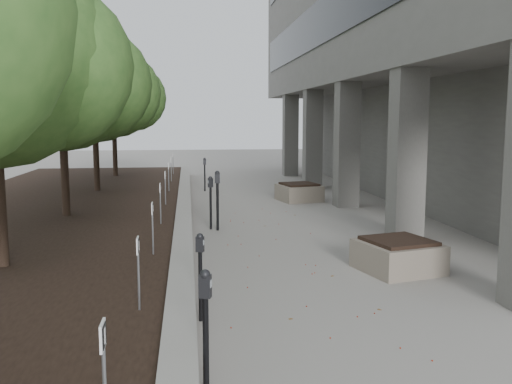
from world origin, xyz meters
TOP-DOWN VIEW (x-y plane):
  - ground at (0.00, 0.00)m, footprint 90.00×90.00m
  - retaining_wall at (-1.82, 9.00)m, footprint 0.39×26.00m
  - planting_bed at (-5.50, 9.00)m, footprint 7.00×26.00m
  - crabapple_tree_3 at (-4.80, 8.00)m, footprint 4.60×4.00m
  - crabapple_tree_4 at (-4.80, 13.00)m, footprint 4.60×4.00m
  - crabapple_tree_5 at (-4.80, 18.00)m, footprint 4.60×4.00m
  - parking_sign_1 at (-2.35, -2.50)m, footprint 0.04×0.22m
  - parking_sign_2 at (-2.35, 0.50)m, footprint 0.04×0.22m
  - parking_sign_3 at (-2.35, 3.50)m, footprint 0.04×0.22m
  - parking_sign_4 at (-2.35, 6.50)m, footprint 0.04×0.22m
  - parking_sign_5 at (-2.35, 9.50)m, footprint 0.04×0.22m
  - parking_sign_6 at (-2.35, 12.50)m, footprint 0.04×0.22m
  - parking_sign_7 at (-2.35, 15.50)m, footprint 0.04×0.22m
  - parking_sign_8 at (-2.35, 18.50)m, footprint 0.04×0.22m
  - parking_meter_1 at (-1.55, -1.22)m, footprint 0.16×0.13m
  - parking_meter_2 at (-1.55, 1.08)m, footprint 0.15×0.13m
  - parking_meter_3 at (-0.96, 7.53)m, footprint 0.16×0.12m
  - parking_meter_4 at (-1.13, 7.70)m, footprint 0.16×0.14m
  - parking_meter_5 at (-1.04, 15.42)m, footprint 0.14×0.10m
  - planter_front at (2.19, 3.27)m, footprint 1.61×1.61m
  - planter_back at (2.13, 12.40)m, footprint 1.59×1.59m
  - berry_scatter at (-0.10, 5.00)m, footprint 3.30×14.10m

SIDE VIEW (x-z plane):
  - ground at x=0.00m, z-range 0.00..0.00m
  - berry_scatter at x=-0.10m, z-range 0.00..0.02m
  - planting_bed at x=-5.50m, z-range 0.00..0.40m
  - retaining_wall at x=-1.82m, z-range 0.00..0.50m
  - planter_front at x=2.19m, z-range 0.00..0.61m
  - planter_back at x=2.13m, z-range 0.00..0.62m
  - parking_meter_2 at x=-1.55m, z-range 0.00..1.27m
  - parking_meter_5 at x=-1.04m, z-range 0.00..1.32m
  - parking_meter_1 at x=-1.55m, z-range 0.00..1.38m
  - parking_meter_4 at x=-1.13m, z-range 0.00..1.38m
  - parking_meter_3 at x=-0.96m, z-range 0.00..1.54m
  - parking_sign_1 at x=-2.35m, z-range 0.40..1.36m
  - parking_sign_2 at x=-2.35m, z-range 0.40..1.36m
  - parking_sign_3 at x=-2.35m, z-range 0.40..1.36m
  - parking_sign_4 at x=-2.35m, z-range 0.40..1.36m
  - parking_sign_5 at x=-2.35m, z-range 0.40..1.36m
  - parking_sign_6 at x=-2.35m, z-range 0.40..1.36m
  - parking_sign_7 at x=-2.35m, z-range 0.40..1.36m
  - parking_sign_8 at x=-2.35m, z-range 0.40..1.36m
  - crabapple_tree_3 at x=-4.80m, z-range 0.40..5.84m
  - crabapple_tree_4 at x=-4.80m, z-range 0.40..5.84m
  - crabapple_tree_5 at x=-4.80m, z-range 0.40..5.84m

